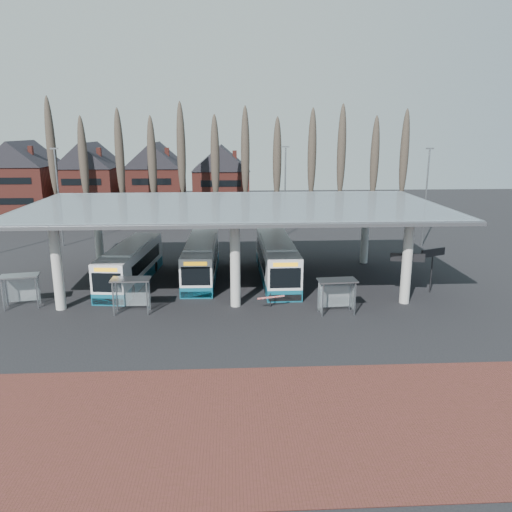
{
  "coord_description": "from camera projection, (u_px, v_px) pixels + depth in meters",
  "views": [
    {
      "loc": [
        -0.34,
        -30.51,
        12.0
      ],
      "look_at": [
        1.67,
        7.0,
        2.43
      ],
      "focal_mm": 35.0,
      "sensor_mm": 36.0,
      "label": 1
    }
  ],
  "objects": [
    {
      "name": "shelter_1",
      "position": [
        131.0,
        287.0,
        33.31
      ],
      "size": [
        2.57,
        1.29,
        2.39
      ],
      "rotation": [
        0.0,
        0.0,
        -0.0
      ],
      "color": "gray",
      "rests_on": "ground"
    },
    {
      "name": "shelter_2",
      "position": [
        336.0,
        288.0,
        33.16
      ],
      "size": [
        2.64,
        1.47,
        2.37
      ],
      "rotation": [
        0.0,
        0.0,
        0.08
      ],
      "color": "gray",
      "rests_on": "ground"
    },
    {
      "name": "barrier",
      "position": [
        271.0,
        298.0,
        34.21
      ],
      "size": [
        1.92,
        0.79,
        0.98
      ],
      "rotation": [
        0.0,
        0.0,
        0.28
      ],
      "color": "black",
      "rests_on": "ground"
    },
    {
      "name": "bus_2",
      "position": [
        276.0,
        260.0,
        40.96
      ],
      "size": [
        2.66,
        11.85,
        3.29
      ],
      "rotation": [
        0.0,
        0.0,
        0.01
      ],
      "color": "white",
      "rests_on": "ground"
    },
    {
      "name": "ground",
      "position": [
        236.0,
        319.0,
        32.51
      ],
      "size": [
        140.0,
        140.0,
        0.0
      ],
      "primitive_type": "plane",
      "color": "black",
      "rests_on": "ground"
    },
    {
      "name": "lamp_post_a",
      "position": [
        59.0,
        196.0,
        51.55
      ],
      "size": [
        0.8,
        0.16,
        10.17
      ],
      "color": "slate",
      "rests_on": "ground"
    },
    {
      "name": "townhouse_row",
      "position": [
        124.0,
        172.0,
        72.8
      ],
      "size": [
        36.8,
        10.3,
        12.25
      ],
      "color": "maroon",
      "rests_on": "ground"
    },
    {
      "name": "brick_strip",
      "position": [
        240.0,
        424.0,
        20.89
      ],
      "size": [
        70.0,
        10.0,
        0.03
      ],
      "primitive_type": "cube",
      "color": "#582723",
      "rests_on": "ground"
    },
    {
      "name": "lamp_post_c",
      "position": [
        426.0,
        196.0,
        51.58
      ],
      "size": [
        0.8,
        0.16,
        10.17
      ],
      "color": "slate",
      "rests_on": "ground"
    },
    {
      "name": "info_sign_1",
      "position": [
        433.0,
        256.0,
        37.07
      ],
      "size": [
        2.13,
        1.06,
        3.4
      ],
      "rotation": [
        0.0,
        0.0,
        0.43
      ],
      "color": "black",
      "rests_on": "ground"
    },
    {
      "name": "poplar_row",
      "position": [
        232.0,
        156.0,
        62.27
      ],
      "size": [
        45.1,
        1.1,
        14.5
      ],
      "color": "#473D33",
      "rests_on": "ground"
    },
    {
      "name": "shelter_0",
      "position": [
        21.0,
        284.0,
        34.33
      ],
      "size": [
        2.69,
        1.71,
        2.31
      ],
      "rotation": [
        0.0,
        0.0,
        0.2
      ],
      "color": "gray",
      "rests_on": "ground"
    },
    {
      "name": "bus_0",
      "position": [
        131.0,
        265.0,
        39.93
      ],
      "size": [
        3.57,
        11.3,
        3.09
      ],
      "rotation": [
        0.0,
        0.0,
        -0.11
      ],
      "color": "white",
      "rests_on": "ground"
    },
    {
      "name": "lamp_post_b",
      "position": [
        285.0,
        190.0,
        56.66
      ],
      "size": [
        0.8,
        0.16,
        10.17
      ],
      "color": "slate",
      "rests_on": "ground"
    },
    {
      "name": "bus_1",
      "position": [
        201.0,
        260.0,
        41.44
      ],
      "size": [
        2.63,
        11.26,
        3.12
      ],
      "rotation": [
        0.0,
        0.0,
        -0.02
      ],
      "color": "white",
      "rests_on": "ground"
    },
    {
      "name": "station_canopy",
      "position": [
        234.0,
        213.0,
        38.85
      ],
      "size": [
        32.0,
        16.0,
        6.34
      ],
      "color": "#BABAB5",
      "rests_on": "ground"
    },
    {
      "name": "info_sign_0",
      "position": [
        407.0,
        261.0,
        35.17
      ],
      "size": [
        2.35,
        0.59,
        3.53
      ],
      "rotation": [
        0.0,
        0.0,
        -0.2
      ],
      "color": "black",
      "rests_on": "ground"
    }
  ]
}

